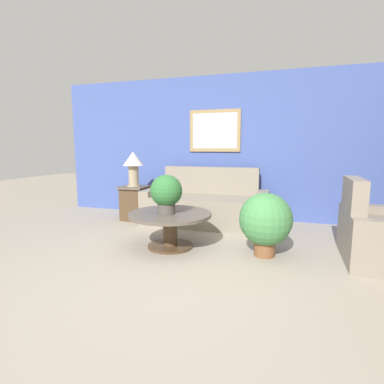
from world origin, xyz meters
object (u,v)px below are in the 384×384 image
(couch_main, at_px, (206,206))
(potted_plant_on_table, at_px, (166,192))
(potted_plant_floor, at_px, (265,221))
(table_lamp, at_px, (133,164))
(side_table, at_px, (134,203))
(coffee_table, at_px, (170,222))

(couch_main, relative_size, potted_plant_on_table, 4.13)
(couch_main, bearing_deg, potted_plant_on_table, -96.24)
(couch_main, height_order, potted_plant_floor, couch_main)
(couch_main, xyz_separation_m, table_lamp, (-1.31, -0.11, 0.71))
(couch_main, height_order, side_table, couch_main)
(side_table, bearing_deg, couch_main, 4.96)
(side_table, distance_m, potted_plant_floor, 2.68)
(coffee_table, distance_m, table_lamp, 1.84)
(couch_main, relative_size, table_lamp, 3.36)
(table_lamp, height_order, potted_plant_on_table, table_lamp)
(side_table, bearing_deg, coffee_table, -45.99)
(potted_plant_on_table, bearing_deg, coffee_table, 62.22)
(coffee_table, distance_m, potted_plant_floor, 1.21)
(table_lamp, bearing_deg, coffee_table, -45.99)
(coffee_table, height_order, side_table, side_table)
(couch_main, height_order, table_lamp, table_lamp)
(side_table, distance_m, potted_plant_on_table, 1.78)
(table_lamp, relative_size, potted_plant_on_table, 1.23)
(coffee_table, relative_size, potted_plant_floor, 1.40)
(table_lamp, xyz_separation_m, potted_plant_floor, (2.40, -1.18, -0.58))
(couch_main, relative_size, side_table, 3.37)
(couch_main, height_order, potted_plant_on_table, potted_plant_on_table)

